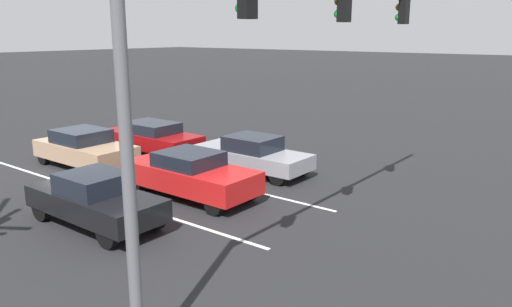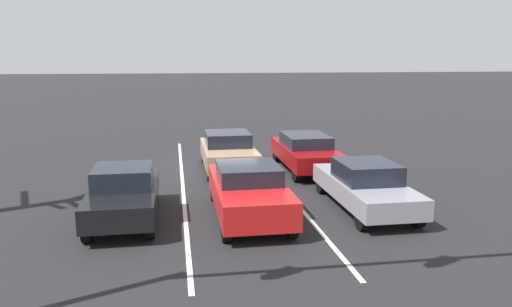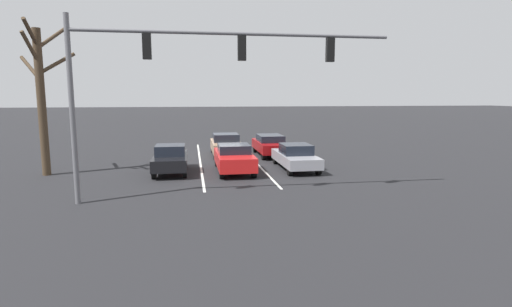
{
  "view_description": "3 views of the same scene",
  "coord_description": "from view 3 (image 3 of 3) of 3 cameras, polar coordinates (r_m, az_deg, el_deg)",
  "views": [
    {
      "loc": [
        10.94,
        17.68,
        5.24
      ],
      "look_at": [
        -1.16,
        8.29,
        1.51
      ],
      "focal_mm": 35.0,
      "sensor_mm": 36.0,
      "label": 1
    },
    {
      "loc": [
        1.92,
        19.69,
        4.42
      ],
      "look_at": [
        -0.22,
        6.74,
        1.87
      ],
      "focal_mm": 35.0,
      "sensor_mm": 36.0,
      "label": 2
    },
    {
      "loc": [
        2.19,
        27.75,
        4.13
      ],
      "look_at": [
        -1.17,
        7.01,
        1.06
      ],
      "focal_mm": 28.0,
      "sensor_mm": 36.0,
      "label": 3
    }
  ],
  "objects": [
    {
      "name": "car_red_midlane_front",
      "position": [
        21.71,
        -3.16,
        -0.61
      ],
      "size": [
        1.89,
        4.71,
        1.5
      ],
      "color": "red",
      "rests_on": "ground_plane"
    },
    {
      "name": "car_black_rightlane_front",
      "position": [
        21.89,
        -12.12,
        -0.71
      ],
      "size": [
        1.76,
        4.29,
        1.5
      ],
      "color": "black",
      "rests_on": "ground_plane"
    },
    {
      "name": "car_tan_midlane_second",
      "position": [
        27.63,
        -4.31,
        1.28
      ],
      "size": [
        1.95,
        4.46,
        1.49
      ],
      "color": "tan",
      "rests_on": "ground_plane"
    },
    {
      "name": "ground_plane",
      "position": [
        28.14,
        -4.65,
        -0.15
      ],
      "size": [
        240.0,
        240.0,
        0.0
      ],
      "primitive_type": "plane",
      "color": "black"
    },
    {
      "name": "lane_stripe_left_divider",
      "position": [
        25.91,
        -0.47,
        -0.85
      ],
      "size": [
        0.12,
        16.93,
        0.01
      ],
      "primitive_type": "cube",
      "color": "silver",
      "rests_on": "ground_plane"
    },
    {
      "name": "lane_stripe_center_divider",
      "position": [
        25.62,
        -8.0,
        -1.03
      ],
      "size": [
        0.12,
        16.93,
        0.01
      ],
      "primitive_type": "cube",
      "color": "silver",
      "rests_on": "ground_plane"
    },
    {
      "name": "traffic_signal_gantry",
      "position": [
        15.88,
        -10.58,
        12.25
      ],
      "size": [
        12.47,
        0.37,
        7.08
      ],
      "color": "slate",
      "rests_on": "ground_plane"
    },
    {
      "name": "bare_tree_near",
      "position": [
        23.24,
        -28.33,
        7.72
      ],
      "size": [
        3.03,
        3.17,
        7.75
      ],
      "color": "#423323",
      "rests_on": "ground_plane"
    },
    {
      "name": "car_gray_leftlane_front",
      "position": [
        22.57,
        5.66,
        -0.43
      ],
      "size": [
        1.79,
        4.77,
        1.42
      ],
      "color": "gray",
      "rests_on": "ground_plane"
    },
    {
      "name": "car_maroon_leftlane_second",
      "position": [
        27.52,
        2.04,
        1.3
      ],
      "size": [
        1.85,
        4.75,
        1.43
      ],
      "color": "maroon",
      "rests_on": "ground_plane"
    }
  ]
}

